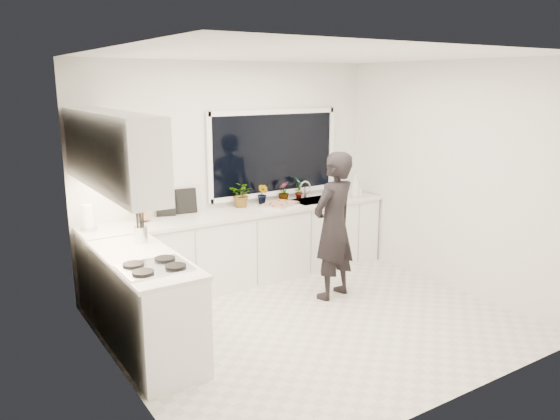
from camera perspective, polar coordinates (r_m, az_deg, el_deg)
floor at (r=5.85m, az=3.55°, el=-11.69°), size 4.00×3.50×0.02m
wall_back at (r=6.89m, az=-5.02°, el=3.98°), size 4.00×0.02×2.70m
wall_left at (r=4.54m, az=-17.05°, el=-1.43°), size 0.02×3.50×2.70m
wall_right at (r=6.80m, az=17.52°, el=3.28°), size 0.02×3.50×2.70m
ceiling at (r=5.31m, az=3.99°, el=15.97°), size 4.00×3.50×0.02m
window at (r=7.13m, az=-0.64°, el=5.97°), size 1.80×0.02×1.00m
base_cabinets_back at (r=6.83m, az=-3.65°, el=-3.93°), size 3.92×0.58×0.88m
base_cabinets_left at (r=5.24m, az=-13.85°, el=-9.76°), size 0.58×1.60×0.88m
countertop_back at (r=6.70m, az=-3.66°, el=-0.19°), size 3.94×0.62×0.04m
countertop_left at (r=5.08m, az=-14.13°, el=-4.98°), size 0.62×1.60×0.04m
upper_cabinets at (r=5.18m, az=-17.26°, el=5.94°), size 0.34×2.10×0.70m
sink at (r=7.27m, az=3.53°, el=0.65°), size 0.58×0.42×0.14m
faucet at (r=7.40m, az=2.63°, el=2.14°), size 0.03×0.03×0.22m
stovetop at (r=4.75m, az=-13.00°, el=-5.76°), size 0.56×0.48×0.03m
person at (r=6.25m, az=5.63°, el=-1.67°), size 0.71×0.55×1.71m
pizza_tray at (r=6.92m, az=-0.05°, el=0.57°), size 0.55×0.50×0.03m
pizza at (r=6.92m, az=-0.05°, el=0.71°), size 0.50×0.44×0.01m
watering_can at (r=7.66m, az=5.78°, el=2.14°), size 0.16×0.16×0.13m
paper_towel_roll at (r=6.11m, az=-19.44°, el=-0.80°), size 0.12×0.12×0.26m
knife_block at (r=6.32m, az=-14.17°, el=-0.19°), size 0.13×0.11×0.22m
utensil_crock at (r=5.51m, az=-14.34°, el=-2.49°), size 0.14×0.14×0.16m
picture_frame_large at (r=6.50m, az=-11.87°, el=0.59°), size 0.22×0.09×0.28m
picture_frame_small at (r=6.60m, az=-9.77°, el=0.95°), size 0.25×0.05×0.30m
herb_plants at (r=6.95m, az=-2.29°, el=1.77°), size 1.14×0.38×0.32m
soap_bottles at (r=7.48m, az=7.93°, el=2.46°), size 0.20×0.17×0.33m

